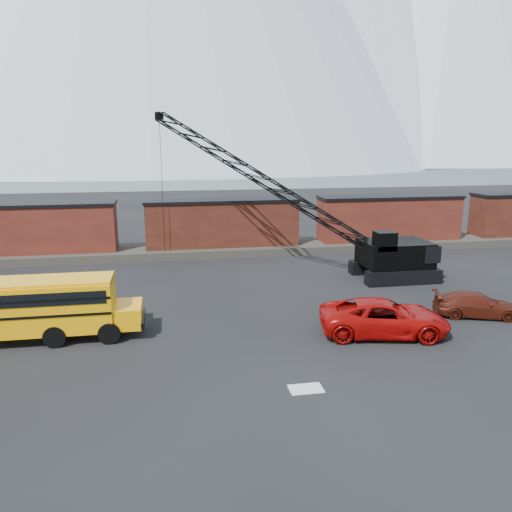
{
  "coord_description": "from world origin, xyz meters",
  "views": [
    {
      "loc": [
        -4.85,
        -22.09,
        10.01
      ],
      "look_at": [
        0.47,
        7.47,
        3.0
      ],
      "focal_mm": 35.0,
      "sensor_mm": 36.0,
      "label": 1
    }
  ],
  "objects_px": {
    "school_bus": "(18,307)",
    "crawler_crane": "(262,179)",
    "red_pickup": "(384,317)",
    "maroon_suv": "(476,305)"
  },
  "relations": [
    {
      "from": "school_bus",
      "to": "red_pickup",
      "type": "bearing_deg",
      "value": -7.46
    },
    {
      "from": "school_bus",
      "to": "maroon_suv",
      "type": "relative_size",
      "value": 2.43
    },
    {
      "from": "maroon_suv",
      "to": "crawler_crane",
      "type": "xyz_separation_m",
      "value": [
        -10.23,
        12.93,
        6.37
      ]
    },
    {
      "from": "maroon_suv",
      "to": "red_pickup",
      "type": "bearing_deg",
      "value": 122.52
    },
    {
      "from": "school_bus",
      "to": "crawler_crane",
      "type": "distance_m",
      "value": 19.86
    },
    {
      "from": "red_pickup",
      "to": "maroon_suv",
      "type": "distance_m",
      "value": 6.69
    },
    {
      "from": "school_bus",
      "to": "red_pickup",
      "type": "xyz_separation_m",
      "value": [
        18.55,
        -2.43,
        -0.86
      ]
    },
    {
      "from": "red_pickup",
      "to": "crawler_crane",
      "type": "xyz_separation_m",
      "value": [
        -3.76,
        14.6,
        6.13
      ]
    },
    {
      "from": "red_pickup",
      "to": "maroon_suv",
      "type": "height_order",
      "value": "red_pickup"
    },
    {
      "from": "school_bus",
      "to": "crawler_crane",
      "type": "xyz_separation_m",
      "value": [
        14.79,
        12.17,
        5.27
      ]
    }
  ]
}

